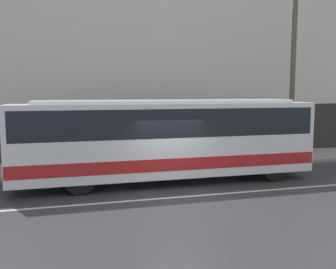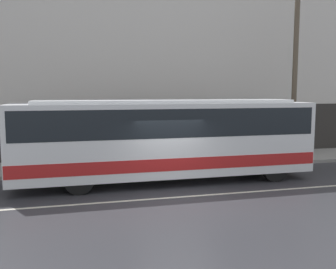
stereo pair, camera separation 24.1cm
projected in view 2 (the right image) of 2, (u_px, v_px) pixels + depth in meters
name	position (u px, v px, depth m)	size (l,w,h in m)	color
ground_plane	(178.00, 197.00, 12.45)	(60.00, 60.00, 0.00)	#333338
sidewalk	(145.00, 164.00, 17.82)	(60.00, 3.18, 0.16)	gray
building_facade	(138.00, 48.00, 18.85)	(60.00, 0.35, 11.74)	silver
lane_stripe	(178.00, 197.00, 12.45)	(54.00, 0.14, 0.01)	beige
transit_bus	(166.00, 136.00, 14.47)	(11.46, 2.51, 3.19)	white
utility_pole_near	(295.00, 68.00, 18.16)	(0.25, 0.25, 8.98)	brown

